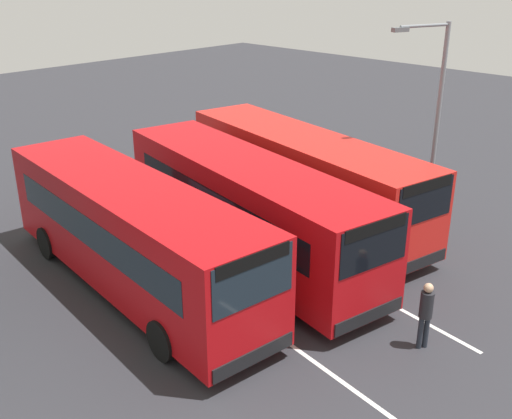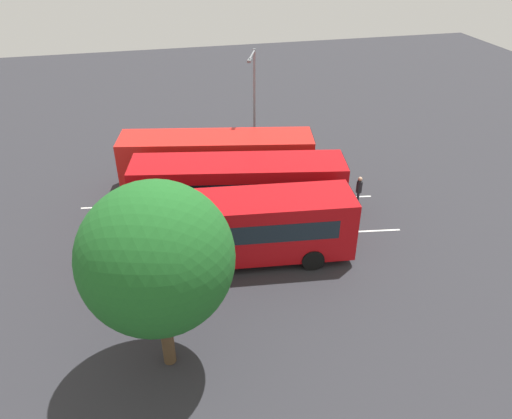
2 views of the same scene
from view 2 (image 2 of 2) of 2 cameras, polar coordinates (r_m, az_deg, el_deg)
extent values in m
plane|color=#2B2B30|center=(25.43, -2.50, -1.07)|extent=(75.39, 75.39, 0.00)
cube|color=#B70C11|center=(21.61, -2.68, -2.07)|extent=(10.91, 3.62, 2.80)
cube|color=#19232D|center=(22.14, 11.11, 0.51)|extent=(0.36, 2.18, 1.18)
cube|color=#19232D|center=(22.45, -2.95, 0.35)|extent=(8.95, 1.06, 0.90)
cube|color=#19232D|center=(20.43, -2.43, -3.16)|extent=(8.95, 1.06, 0.90)
cube|color=black|center=(21.91, 11.28, 1.55)|extent=(0.31, 1.98, 0.32)
cube|color=black|center=(23.19, 10.69, -3.57)|extent=(0.35, 2.28, 0.36)
cylinder|color=black|center=(23.70, 5.45, -2.44)|extent=(1.04, 0.39, 1.02)
cylinder|color=black|center=(21.85, 6.69, -5.88)|extent=(1.04, 0.39, 1.02)
cylinder|color=black|center=(23.37, -11.26, -3.54)|extent=(1.04, 0.39, 1.02)
cylinder|color=black|center=(21.49, -11.56, -7.15)|extent=(1.04, 0.39, 1.02)
cube|color=#B70C11|center=(24.78, -2.08, 2.72)|extent=(10.98, 4.44, 2.80)
cube|color=black|center=(24.99, 10.20, 4.43)|extent=(0.53, 2.16, 1.18)
cube|color=black|center=(25.68, -2.12, 4.68)|extent=(8.85, 1.76, 0.90)
cube|color=black|center=(23.56, -2.07, 2.01)|extent=(8.85, 1.76, 0.90)
cube|color=black|center=(24.79, 10.35, 5.39)|extent=(0.47, 1.96, 0.32)
cube|color=black|center=(25.92, 9.86, 0.64)|extent=(0.52, 2.26, 0.36)
cylinder|color=black|center=(26.64, 5.34, 1.74)|extent=(1.06, 0.47, 1.02)
cylinder|color=black|center=(24.65, 5.99, -1.00)|extent=(1.06, 0.47, 1.02)
cylinder|color=black|center=(26.64, -9.45, 1.42)|extent=(1.06, 0.47, 1.02)
cylinder|color=black|center=(24.65, -9.99, -1.34)|extent=(1.06, 0.47, 1.02)
cube|color=red|center=(27.67, -4.63, 5.91)|extent=(10.99, 4.49, 2.80)
cube|color=black|center=(27.61, 6.48, 7.47)|extent=(0.54, 2.16, 1.18)
cube|color=black|center=(28.62, -4.58, 7.57)|extent=(8.84, 1.81, 0.90)
cube|color=black|center=(26.44, -4.74, 5.42)|extent=(8.84, 1.81, 0.90)
cube|color=black|center=(27.42, 6.58, 8.36)|extent=(0.48, 1.96, 0.32)
cube|color=black|center=(28.45, 6.31, 3.92)|extent=(0.54, 2.26, 0.36)
cylinder|color=black|center=(29.32, 2.28, 4.84)|extent=(1.06, 0.47, 1.02)
cylinder|color=black|center=(27.25, 2.63, 2.59)|extent=(1.06, 0.47, 1.02)
cylinder|color=black|center=(29.63, -11.10, 4.54)|extent=(1.06, 0.47, 1.02)
cylinder|color=black|center=(27.58, -11.73, 2.29)|extent=(1.06, 0.47, 1.02)
cylinder|color=#232833|center=(26.80, 11.85, 1.15)|extent=(0.13, 0.13, 0.86)
cylinder|color=#232833|center=(26.94, 11.89, 1.31)|extent=(0.13, 0.13, 0.86)
cylinder|color=#232328|center=(26.50, 12.05, 2.66)|extent=(0.44, 0.44, 0.68)
sphere|color=tan|center=(26.28, 12.16, 3.52)|extent=(0.23, 0.23, 0.23)
cylinder|color=gray|center=(30.72, -0.19, 12.12)|extent=(0.16, 0.16, 6.89)
cylinder|color=gray|center=(28.83, -0.47, 17.75)|extent=(0.78, 1.84, 0.10)
cube|color=slate|center=(27.92, -0.76, 17.11)|extent=(0.39, 0.59, 0.14)
cylinder|color=#4C3823|center=(17.50, -10.46, -14.14)|extent=(0.44, 0.44, 2.72)
ellipsoid|color=#1E6023|center=(15.40, -11.61, -5.79)|extent=(4.92, 4.43, 5.17)
cube|color=silver|center=(24.02, -1.71, -3.25)|extent=(15.90, 2.49, 0.01)
cube|color=silver|center=(26.88, -3.21, 0.89)|extent=(15.90, 2.49, 0.01)
camera|label=1|loc=(19.29, 46.00, 6.96)|focal=42.64mm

